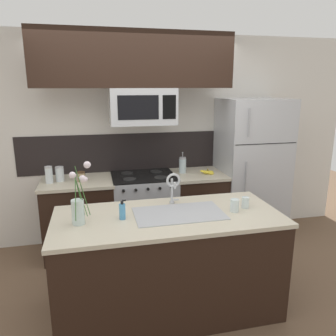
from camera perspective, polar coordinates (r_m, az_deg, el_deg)
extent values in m
plane|color=brown|center=(3.54, -1.63, -19.80)|extent=(10.00, 10.00, 0.00)
cube|color=silver|center=(4.30, -1.20, 5.11)|extent=(5.20, 0.10, 2.60)
cube|color=black|center=(4.22, -5.02, 2.82)|extent=(2.97, 0.01, 0.48)
cube|color=black|center=(4.09, -15.12, -8.48)|extent=(0.79, 0.62, 0.88)
cube|color=beige|center=(3.94, -15.54, -2.35)|extent=(0.82, 0.65, 0.03)
cube|color=black|center=(4.27, 5.12, -7.02)|extent=(0.62, 0.62, 0.88)
cube|color=beige|center=(4.13, 5.26, -1.12)|extent=(0.65, 0.65, 0.03)
cube|color=#B7BABF|center=(4.11, -4.17, -7.59)|extent=(0.76, 0.62, 0.91)
cube|color=black|center=(3.97, -4.29, -1.38)|extent=(0.76, 0.62, 0.01)
cylinder|color=black|center=(3.81, -6.69, -1.93)|extent=(0.15, 0.15, 0.01)
cylinder|color=black|center=(3.86, -1.31, -1.61)|extent=(0.15, 0.15, 0.01)
cylinder|color=black|center=(4.07, -7.12, -0.90)|extent=(0.15, 0.15, 0.01)
cylinder|color=black|center=(4.12, -2.08, -0.61)|extent=(0.15, 0.15, 0.01)
cylinder|color=black|center=(3.65, -7.75, -3.96)|extent=(0.03, 0.02, 0.03)
cylinder|color=black|center=(3.66, -5.61, -3.83)|extent=(0.03, 0.02, 0.03)
cylinder|color=black|center=(3.68, -3.50, -3.69)|extent=(0.03, 0.02, 0.03)
cylinder|color=black|center=(3.70, -1.40, -3.55)|extent=(0.03, 0.02, 0.03)
cylinder|color=black|center=(3.73, 0.66, -3.41)|extent=(0.03, 0.02, 0.03)
cube|color=#B7BABF|center=(3.81, -4.47, 10.65)|extent=(0.74, 0.40, 0.41)
cube|color=black|center=(3.60, -5.17, 10.44)|extent=(0.45, 0.00, 0.26)
cube|color=black|center=(3.66, 0.23, 10.55)|extent=(0.15, 0.00, 0.26)
cube|color=black|center=(3.77, -5.90, 18.24)|extent=(2.18, 0.34, 0.60)
cube|color=#B7BABF|center=(4.42, 14.12, -0.24)|extent=(0.82, 0.72, 1.82)
cube|color=black|center=(4.02, 16.78, 4.06)|extent=(0.79, 0.00, 0.01)
cylinder|color=#99999E|center=(3.86, 13.96, 7.67)|extent=(0.01, 0.01, 0.33)
cylinder|color=#99999E|center=(4.02, 13.29, -3.75)|extent=(0.01, 0.01, 0.69)
cylinder|color=silver|center=(3.90, -20.01, -1.25)|extent=(0.08, 0.08, 0.17)
cylinder|color=#B2B2B7|center=(3.88, -20.13, 0.12)|extent=(0.08, 0.08, 0.02)
cylinder|color=silver|center=(3.94, -18.33, -1.11)|extent=(0.09, 0.09, 0.15)
cylinder|color=#B2B2B7|center=(3.92, -18.42, 0.10)|extent=(0.09, 0.09, 0.02)
cylinder|color=#997F5B|center=(3.88, -14.88, -1.51)|extent=(0.09, 0.09, 0.10)
cylinder|color=#4C331E|center=(3.87, -14.93, -0.71)|extent=(0.09, 0.09, 0.01)
ellipsoid|color=yellow|center=(4.09, 6.80, -0.75)|extent=(0.16, 0.13, 0.07)
ellipsoid|color=yellow|center=(4.10, 6.80, -0.69)|extent=(0.18, 0.09, 0.06)
ellipsoid|color=yellow|center=(4.09, 6.95, -0.74)|extent=(0.17, 0.04, 0.07)
ellipsoid|color=yellow|center=(4.11, 6.98, -0.68)|extent=(0.18, 0.09, 0.05)
ellipsoid|color=yellow|center=(4.09, 7.11, -0.73)|extent=(0.17, 0.12, 0.04)
cylinder|color=brown|center=(4.09, 6.94, -0.32)|extent=(0.02, 0.02, 0.03)
cylinder|color=silver|center=(4.10, 2.54, 0.38)|extent=(0.09, 0.09, 0.18)
cylinder|color=#A3A3AA|center=(4.08, 2.56, 1.75)|extent=(0.08, 0.08, 0.02)
cylinder|color=#A3A3AA|center=(4.07, 2.56, 2.23)|extent=(0.01, 0.01, 0.05)
sphere|color=#A3A3AA|center=(4.07, 2.57, 2.68)|extent=(0.02, 0.02, 0.02)
cube|color=black|center=(3.02, 0.04, -16.48)|extent=(1.90, 0.83, 0.88)
cube|color=beige|center=(2.81, 0.04, -8.47)|extent=(1.93, 0.86, 0.03)
cube|color=#ADAFB5|center=(2.83, 1.93, -7.90)|extent=(0.76, 0.44, 0.01)
cube|color=#ADAFB5|center=(2.82, -1.57, -9.69)|extent=(0.30, 0.33, 0.15)
cube|color=#ADAFB5|center=(2.90, 5.29, -9.02)|extent=(0.30, 0.33, 0.15)
cylinder|color=#B7BABF|center=(3.06, 0.68, -6.02)|extent=(0.04, 0.04, 0.02)
cylinder|color=#B7BABF|center=(3.02, 0.68, -3.88)|extent=(0.02, 0.02, 0.22)
torus|color=#B7BABF|center=(2.94, 0.94, -2.16)|extent=(0.13, 0.02, 0.13)
cylinder|color=#B7BABF|center=(2.89, 1.20, -3.03)|extent=(0.02, 0.02, 0.06)
cube|color=#B7BABF|center=(3.06, 1.32, -5.53)|extent=(0.07, 0.01, 0.01)
cylinder|color=#4C93C6|center=(2.72, -7.96, -7.52)|extent=(0.05, 0.05, 0.13)
cylinder|color=black|center=(2.70, -8.01, -6.00)|extent=(0.02, 0.02, 0.02)
cube|color=black|center=(2.69, -7.69, -5.62)|extent=(0.03, 0.01, 0.01)
cylinder|color=silver|center=(2.91, 11.52, -6.40)|extent=(0.07, 0.07, 0.11)
cylinder|color=silver|center=(3.02, 13.32, -5.87)|extent=(0.07, 0.07, 0.10)
cylinder|color=silver|center=(2.69, -15.40, -7.41)|extent=(0.10, 0.10, 0.20)
cylinder|color=silver|center=(2.71, -15.31, -8.67)|extent=(0.09, 0.09, 0.06)
cylinder|color=#386B2D|center=(2.59, -15.82, -4.83)|extent=(0.02, 0.10, 0.36)
sphere|color=silver|center=(2.50, -16.33, -1.18)|extent=(0.05, 0.05, 0.05)
cylinder|color=#386B2D|center=(2.66, -15.00, -5.07)|extent=(0.06, 0.03, 0.30)
sphere|color=silver|center=(2.63, -14.66, -1.86)|extent=(0.06, 0.06, 0.06)
cylinder|color=#386B2D|center=(2.64, -14.63, -3.92)|extent=(0.10, 0.02, 0.41)
sphere|color=silver|center=(2.58, -13.91, 0.55)|extent=(0.06, 0.06, 0.06)
cylinder|color=#386B2D|center=(2.64, -14.79, -5.12)|extent=(0.08, 0.02, 0.30)
sphere|color=silver|center=(2.59, -14.22, -1.90)|extent=(0.04, 0.04, 0.04)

